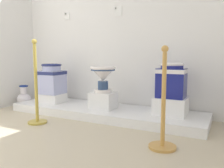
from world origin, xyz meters
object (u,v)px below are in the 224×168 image
object	(u,v)px
antique_toilet_slender_white	(172,79)
info_placard_second	(118,11)
antique_toilet_pale_glazed	(52,78)
plinth_block_central_ornate	(103,100)
plinth_block_slender_white	(171,106)
plinth_block_pale_glazed	(53,98)
antique_toilet_central_ornate	(103,75)
stanchion_post_near_right	(163,119)
decorative_vase_corner	(24,98)
info_placard_first	(67,16)
stanchion_post_near_left	(36,97)

from	to	relation	value
antique_toilet_slender_white	info_placard_second	distance (m)	1.35
antique_toilet_pale_glazed	antique_toilet_slender_white	bearing A→B (deg)	2.95
plinth_block_central_ornate	plinth_block_slender_white	world-z (taller)	plinth_block_central_ornate
plinth_block_pale_glazed	plinth_block_central_ornate	xyz separation A→B (m)	(0.92, -0.01, 0.04)
antique_toilet_central_ornate	antique_toilet_slender_white	bearing A→B (deg)	6.23
plinth_block_pale_glazed	antique_toilet_slender_white	world-z (taller)	antique_toilet_slender_white
antique_toilet_central_ornate	antique_toilet_pale_glazed	bearing A→B (deg)	179.64
antique_toilet_central_ornate	plinth_block_slender_white	distance (m)	1.00
plinth_block_central_ornate	stanchion_post_near_right	bearing A→B (deg)	-35.59
plinth_block_pale_glazed	plinth_block_slender_white	distance (m)	1.85
antique_toilet_pale_glazed	antique_toilet_central_ornate	world-z (taller)	antique_toilet_pale_glazed
plinth_block_pale_glazed	plinth_block_central_ornate	size ratio (longest dim) A/B	1.10
decorative_vase_corner	plinth_block_central_ornate	bearing A→B (deg)	0.85
info_placard_first	decorative_vase_corner	bearing A→B (deg)	-142.83
antique_toilet_central_ornate	decorative_vase_corner	size ratio (longest dim) A/B	1.02
antique_toilet_slender_white	info_placard_second	size ratio (longest dim) A/B	3.00
plinth_block_pale_glazed	antique_toilet_slender_white	size ratio (longest dim) A/B	0.83
plinth_block_central_ornate	info_placard_first	bearing A→B (deg)	155.08
plinth_block_central_ornate	stanchion_post_near_left	size ratio (longest dim) A/B	0.31
plinth_block_pale_glazed	info_placard_first	size ratio (longest dim) A/B	3.05
info_placard_second	decorative_vase_corner	size ratio (longest dim) A/B	0.41
antique_toilet_slender_white	stanchion_post_near_left	size ratio (longest dim) A/B	0.41
plinth_block_slender_white	stanchion_post_near_right	xyz separation A→B (m)	(0.12, -0.85, 0.05)
plinth_block_central_ornate	decorative_vase_corner	xyz separation A→B (m)	(-1.52, -0.02, -0.08)
stanchion_post_near_left	plinth_block_pale_glazed	bearing A→B (deg)	116.68
plinth_block_pale_glazed	antique_toilet_pale_glazed	size ratio (longest dim) A/B	0.77
antique_toilet_central_ornate	info_placard_second	xyz separation A→B (m)	(0.02, 0.43, 0.93)
antique_toilet_pale_glazed	info_placard_second	world-z (taller)	info_placard_second
info_placard_second	antique_toilet_pale_glazed	bearing A→B (deg)	-155.81
decorative_vase_corner	antique_toilet_slender_white	bearing A→B (deg)	2.88
info_placard_first	stanchion_post_near_right	xyz separation A→B (m)	(1.97, -1.17, -1.24)
info_placard_first	plinth_block_pale_glazed	bearing A→B (deg)	-89.55
plinth_block_pale_glazed	info_placard_first	xyz separation A→B (m)	(-0.00, 0.42, 1.33)
antique_toilet_pale_glazed	stanchion_post_near_left	bearing A→B (deg)	-63.32
plinth_block_central_ornate	stanchion_post_near_right	distance (m)	1.28
plinth_block_pale_glazed	plinth_block_slender_white	world-z (taller)	plinth_block_slender_white
plinth_block_slender_white	info_placard_second	size ratio (longest dim) A/B	2.73
decorative_vase_corner	stanchion_post_near_left	size ratio (longest dim) A/B	0.34
plinth_block_pale_glazed	decorative_vase_corner	size ratio (longest dim) A/B	1.02
decorative_vase_corner	stanchion_post_near_left	distance (m)	1.16
decorative_vase_corner	plinth_block_slender_white	bearing A→B (deg)	2.88
plinth_block_pale_glazed	decorative_vase_corner	distance (m)	0.60
plinth_block_central_ornate	stanchion_post_near_left	bearing A→B (deg)	-131.10
info_placard_second	decorative_vase_corner	bearing A→B (deg)	-163.67
info_placard_first	info_placard_second	bearing A→B (deg)	0.00
stanchion_post_near_left	antique_toilet_pale_glazed	bearing A→B (deg)	116.68
antique_toilet_slender_white	stanchion_post_near_right	size ratio (longest dim) A/B	0.46
plinth_block_central_ornate	antique_toilet_slender_white	xyz separation A→B (m)	(0.92, 0.10, 0.33)
plinth_block_pale_glazed	info_placard_second	bearing A→B (deg)	24.19
stanchion_post_near_right	antique_toilet_slender_white	bearing A→B (deg)	98.10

